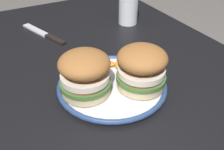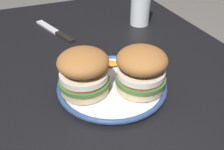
% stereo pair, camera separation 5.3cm
% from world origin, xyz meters
% --- Properties ---
extents(dining_table, '(1.46, 0.85, 0.72)m').
position_xyz_m(dining_table, '(0.00, 0.00, 0.63)').
color(dining_table, black).
rests_on(dining_table, ground).
extents(dinner_plate, '(0.26, 0.26, 0.02)m').
position_xyz_m(dinner_plate, '(0.07, -0.01, 0.73)').
color(dinner_plate, white).
rests_on(dinner_plate, dining_table).
extents(sandwich_half_left, '(0.14, 0.14, 0.10)m').
position_xyz_m(sandwich_half_left, '(0.03, -0.06, 0.79)').
color(sandwich_half_left, beige).
rests_on(sandwich_half_left, dinner_plate).
extents(sandwich_half_right, '(0.15, 0.15, 0.10)m').
position_xyz_m(sandwich_half_right, '(0.07, 0.06, 0.79)').
color(sandwich_half_right, beige).
rests_on(sandwich_half_right, dinner_plate).
extents(orange_peel_curled, '(0.07, 0.07, 0.01)m').
position_xyz_m(orange_peel_curled, '(0.12, -0.07, 0.74)').
color(orange_peel_curled, orange).
rests_on(orange_peel_curled, dinner_plate).
extents(orange_peel_strip_long, '(0.06, 0.08, 0.01)m').
position_xyz_m(orange_peel_strip_long, '(0.15, -0.02, 0.74)').
color(orange_peel_strip_long, orange).
rests_on(orange_peel_strip_long, dinner_plate).
extents(orange_peel_strip_short, '(0.03, 0.07, 0.01)m').
position_xyz_m(orange_peel_strip_short, '(0.15, 0.02, 0.74)').
color(orange_peel_strip_short, orange).
rests_on(orange_peel_strip_short, dinner_plate).
extents(drinking_glass, '(0.07, 0.07, 0.14)m').
position_xyz_m(drinking_glass, '(0.39, -0.25, 0.78)').
color(drinking_glass, white).
rests_on(drinking_glass, dining_table).
extents(table_knife, '(0.21, 0.09, 0.01)m').
position_xyz_m(table_knife, '(0.42, 0.05, 0.72)').
color(table_knife, silver).
rests_on(table_knife, dining_table).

